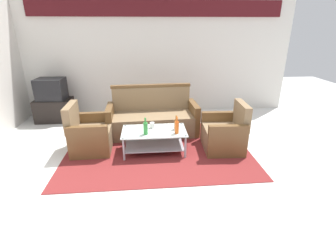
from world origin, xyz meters
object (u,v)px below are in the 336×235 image
(couch, at_px, (153,119))
(cup, at_px, (152,125))
(coffee_table, at_px, (154,138))
(armchair_left, at_px, (90,135))
(bottle_orange, at_px, (177,127))
(bottle_brown, at_px, (176,124))
(tv_stand, at_px, (55,110))
(armchair_right, at_px, (225,134))
(bottle_green, at_px, (146,128))
(television, at_px, (51,89))

(couch, bearing_deg, cup, 85.24)
(coffee_table, bearing_deg, armchair_left, 170.75)
(bottle_orange, relative_size, bottle_brown, 1.18)
(bottle_brown, xyz_separation_m, tv_stand, (-2.65, 1.70, -0.24))
(coffee_table, bearing_deg, armchair_right, 0.74)
(bottle_green, xyz_separation_m, cup, (0.11, 0.26, -0.06))
(bottle_green, bearing_deg, tv_stand, 138.63)
(cup, bearing_deg, tv_stand, 144.28)
(couch, relative_size, coffee_table, 1.66)
(couch, relative_size, bottle_orange, 6.20)
(couch, relative_size, armchair_right, 2.15)
(armchair_right, xyz_separation_m, coffee_table, (-1.26, -0.02, -0.02))
(coffee_table, xyz_separation_m, bottle_orange, (0.37, -0.15, 0.25))
(tv_stand, relative_size, television, 1.29)
(armchair_left, distance_m, bottle_brown, 1.54)
(coffee_table, bearing_deg, television, 142.58)
(bottle_brown, bearing_deg, couch, 116.17)
(coffee_table, distance_m, bottle_green, 0.32)
(bottle_brown, bearing_deg, tv_stand, 147.26)
(bottle_orange, bearing_deg, television, 144.50)
(bottle_orange, bearing_deg, bottle_green, 178.77)
(tv_stand, bearing_deg, television, 87.08)
(armchair_right, distance_m, cup, 1.31)
(coffee_table, height_order, bottle_brown, bottle_brown)
(bottle_orange, bearing_deg, armchair_left, 167.51)
(bottle_green, height_order, tv_stand, bottle_green)
(tv_stand, distance_m, television, 0.50)
(armchair_left, xyz_separation_m, tv_stand, (-1.13, 1.55, -0.03))
(television, bearing_deg, bottle_brown, 150.14)
(couch, height_order, television, television)
(couch, bearing_deg, tv_stand, -24.59)
(bottle_orange, height_order, tv_stand, bottle_orange)
(cup, bearing_deg, bottle_green, -113.63)
(armchair_left, xyz_separation_m, television, (-1.13, 1.55, 0.47))
(armchair_left, distance_m, armchair_right, 2.40)
(couch, relative_size, bottle_brown, 7.33)
(couch, xyz_separation_m, television, (-2.26, 0.91, 0.44))
(bottle_brown, bearing_deg, cup, 166.92)
(tv_stand, height_order, television, television)
(bottle_green, height_order, television, television)
(bottle_orange, relative_size, cup, 2.95)
(couch, xyz_separation_m, armchair_left, (-1.13, -0.63, -0.03))
(coffee_table, distance_m, tv_stand, 2.85)
(coffee_table, relative_size, television, 1.77)
(armchair_left, bearing_deg, television, -144.84)
(armchair_right, distance_m, bottle_green, 1.43)
(bottle_brown, bearing_deg, bottle_green, -162.74)
(couch, distance_m, bottle_green, 0.99)
(television, bearing_deg, tv_stand, 90.00)
(couch, relative_size, armchair_left, 2.15)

